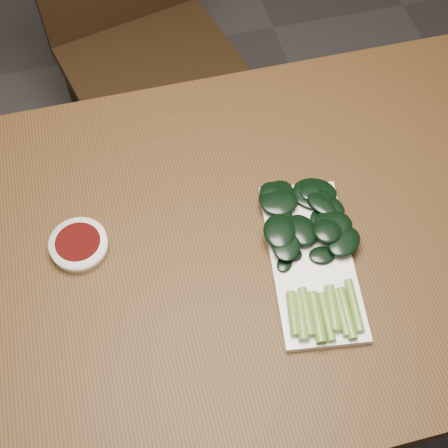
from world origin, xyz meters
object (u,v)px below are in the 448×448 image
chair_far (141,38)px  sauce_bowl (79,245)px  serving_plate (311,261)px  table (214,264)px  gai_lan (308,238)px

chair_far → sauce_bowl: (-0.22, -0.80, 0.28)m
sauce_bowl → serving_plate: size_ratio=0.31×
table → gai_lan: (0.16, -0.04, 0.10)m
serving_plate → gai_lan: gai_lan is taller
serving_plate → gai_lan: 0.04m
sauce_bowl → gai_lan: size_ratio=0.30×
chair_far → sauce_bowl: size_ratio=8.79×
gai_lan → serving_plate: bearing=-95.5°
table → serving_plate: bearing=-25.7°
serving_plate → gai_lan: size_ratio=0.98×
sauce_bowl → serving_plate: 0.41m
gai_lan → sauce_bowl: bearing=167.1°
table → gai_lan: bearing=-13.9°
chair_far → sauce_bowl: bearing=-119.2°
chair_far → gai_lan: 0.95m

